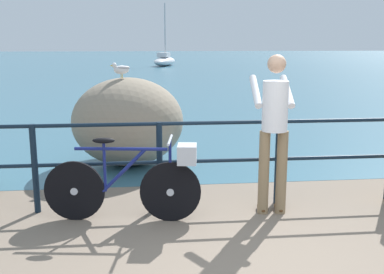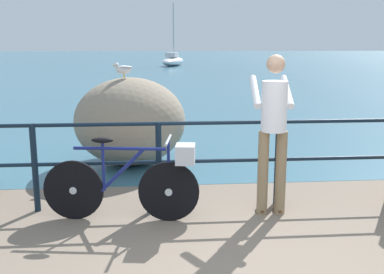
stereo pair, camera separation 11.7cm
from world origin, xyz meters
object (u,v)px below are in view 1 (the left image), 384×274
breakwater_boulder_main (128,121)px  sailboat (165,61)px  bicycle (136,179)px  person_at_railing (274,127)px  seagull (121,69)px

breakwater_boulder_main → sailboat: sailboat is taller
bicycle → breakwater_boulder_main: 2.42m
bicycle → person_at_railing: 1.62m
person_at_railing → sailboat: 32.43m
seagull → person_at_railing: bearing=98.7°
person_at_railing → sailboat: (0.31, 32.42, -0.57)m
person_at_railing → breakwater_boulder_main: (-1.68, 2.31, -0.31)m
person_at_railing → sailboat: size_ratio=0.36×
bicycle → person_at_railing: (1.53, 0.09, 0.53)m
breakwater_boulder_main → seagull: size_ratio=5.40×
bicycle → seagull: size_ratio=5.16×
bicycle → seagull: bearing=103.3°
seagull → sailboat: sailboat is taller
bicycle → seagull: seagull is taller
breakwater_boulder_main → seagull: (-0.07, -0.08, 0.82)m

